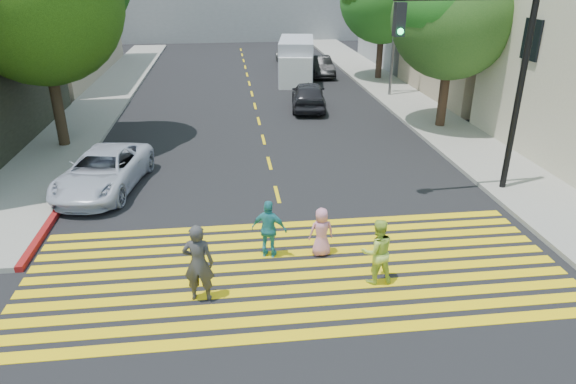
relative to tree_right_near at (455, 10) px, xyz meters
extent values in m
plane|color=black|center=(-8.48, -12.81, -5.28)|extent=(120.00, 120.00, 0.00)
cube|color=gray|center=(-16.98, 9.19, -5.20)|extent=(3.00, 40.00, 0.15)
cube|color=gray|center=(0.02, 2.19, -5.20)|extent=(3.00, 60.00, 0.15)
cube|color=maroon|center=(-15.38, -6.81, -5.20)|extent=(0.20, 8.00, 0.16)
cube|color=yellow|center=(-8.48, -14.01, -5.27)|extent=(13.40, 0.35, 0.01)
cube|color=yellow|center=(-8.48, -13.46, -5.27)|extent=(13.40, 0.35, 0.01)
cube|color=yellow|center=(-8.48, -12.91, -5.27)|extent=(13.40, 0.35, 0.01)
cube|color=yellow|center=(-8.48, -12.36, -5.27)|extent=(13.40, 0.35, 0.01)
cube|color=yellow|center=(-8.48, -11.81, -5.27)|extent=(13.40, 0.35, 0.01)
cube|color=yellow|center=(-8.48, -11.26, -5.27)|extent=(13.40, 0.35, 0.01)
cube|color=yellow|center=(-8.48, -10.71, -5.27)|extent=(13.40, 0.35, 0.01)
cube|color=yellow|center=(-8.48, -10.16, -5.27)|extent=(13.40, 0.35, 0.01)
cube|color=yellow|center=(-8.48, -9.61, -5.27)|extent=(13.40, 0.35, 0.01)
cube|color=yellow|center=(-8.48, -9.06, -5.27)|extent=(13.40, 0.35, 0.01)
cube|color=yellow|center=(-8.48, -6.81, -5.27)|extent=(0.12, 1.40, 0.01)
cube|color=yellow|center=(-8.48, -3.81, -5.27)|extent=(0.12, 1.40, 0.01)
cube|color=yellow|center=(-8.48, -0.81, -5.27)|extent=(0.12, 1.40, 0.01)
cube|color=yellow|center=(-8.48, 2.19, -5.27)|extent=(0.12, 1.40, 0.01)
cube|color=yellow|center=(-8.48, 5.19, -5.27)|extent=(0.12, 1.40, 0.01)
cube|color=yellow|center=(-8.48, 8.19, -5.27)|extent=(0.12, 1.40, 0.01)
cube|color=yellow|center=(-8.48, 11.19, -5.27)|extent=(0.12, 1.40, 0.01)
cube|color=yellow|center=(-8.48, 14.19, -5.27)|extent=(0.12, 1.40, 0.01)
cube|color=yellow|center=(-8.48, 17.19, -5.27)|extent=(0.12, 1.40, 0.01)
cube|color=yellow|center=(-8.48, 20.19, -5.27)|extent=(0.12, 1.40, 0.01)
cube|color=yellow|center=(-8.48, 23.19, -5.27)|extent=(0.12, 1.40, 0.01)
cube|color=yellow|center=(-8.48, 26.19, -5.27)|extent=(0.12, 1.40, 0.01)
cube|color=tan|center=(6.52, 6.19, -0.28)|extent=(10.00, 10.00, 10.00)
cylinder|color=#38291A|center=(-16.88, -0.86, -3.63)|extent=(0.55, 0.55, 3.29)
sphere|color=#163908|center=(-16.88, -0.86, 0.55)|extent=(8.04, 8.04, 6.33)
cylinder|color=#3B2D20|center=(-0.06, -0.05, -3.85)|extent=(0.53, 0.53, 2.84)
sphere|color=#1D4B18|center=(-0.06, -0.05, -0.29)|extent=(6.78, 6.78, 5.36)
sphere|color=#1C5D1C|center=(-0.89, -0.53, 0.25)|extent=(4.75, 4.75, 3.75)
cylinder|color=black|center=(0.21, 11.31, -3.82)|extent=(0.46, 0.46, 2.92)
imported|color=#363637|center=(-10.81, -12.47, -4.32)|extent=(0.75, 0.55, 1.90)
imported|color=#BBDB4C|center=(-6.65, -12.25, -4.45)|extent=(0.85, 0.69, 1.66)
imported|color=pink|center=(-7.72, -10.83, -4.61)|extent=(0.68, 0.47, 1.33)
imported|color=teal|center=(-9.08, -10.76, -4.48)|extent=(1.01, 0.68, 1.59)
imported|color=silver|center=(-14.27, -5.67, -4.60)|extent=(3.04, 5.17, 1.35)
imported|color=black|center=(-5.67, 4.24, -4.54)|extent=(2.26, 4.53, 1.48)
imported|color=gray|center=(-4.94, 18.01, -4.60)|extent=(1.94, 4.70, 1.36)
imported|color=black|center=(-3.44, 13.09, -4.60)|extent=(1.50, 4.11, 1.35)
cube|color=#B2B4C6|center=(-5.28, 11.86, -3.93)|extent=(2.97, 5.67, 2.70)
cube|color=silver|center=(-5.65, 9.51, -4.30)|extent=(2.23, 1.60, 1.94)
cylinder|color=black|center=(-6.43, 10.07, -4.90)|extent=(0.38, 0.79, 0.76)
cylinder|color=#2B2B2B|center=(-4.73, 9.80, -4.90)|extent=(0.38, 0.79, 0.76)
cylinder|color=black|center=(-5.83, 13.91, -4.90)|extent=(0.38, 0.79, 0.76)
cylinder|color=#292929|center=(-4.12, 13.64, -4.90)|extent=(0.38, 0.79, 0.76)
cylinder|color=black|center=(-0.84, -7.42, -1.96)|extent=(0.21, 0.21, 6.63)
cube|color=black|center=(-5.03, -7.67, 0.36)|extent=(0.30, 0.30, 0.93)
sphere|color=#12F35D|center=(-5.02, -7.82, 0.05)|extent=(0.19, 0.19, 0.18)
cylinder|color=#585858|center=(-0.52, 6.39, -0.95)|extent=(0.16, 0.16, 8.65)
camera|label=1|loc=(-10.02, -22.46, 1.73)|focal=32.00mm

